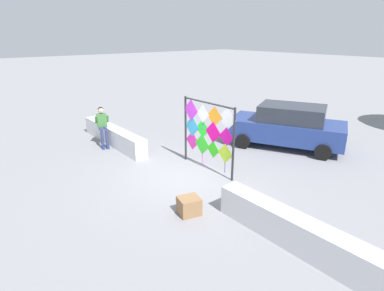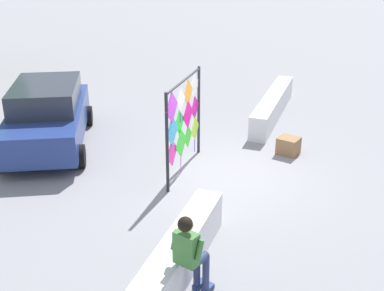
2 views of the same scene
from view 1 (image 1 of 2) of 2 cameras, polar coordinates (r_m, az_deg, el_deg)
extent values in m
plane|color=gray|center=(9.94, -0.52, -5.58)|extent=(120.00, 120.00, 0.00)
cube|color=silver|center=(13.10, -13.94, 1.73)|extent=(4.44, 0.49, 0.70)
cube|color=silver|center=(7.00, 19.94, -15.37)|extent=(4.44, 0.49, 0.70)
cylinder|color=#232328|center=(10.90, -1.16, 3.02)|extent=(0.07, 0.07, 2.25)
cylinder|color=#232328|center=(9.35, 7.45, 0.04)|extent=(0.07, 0.07, 2.25)
cylinder|color=#232328|center=(9.82, 2.92, 7.64)|extent=(2.22, 0.10, 0.06)
cube|color=#F928AC|center=(10.76, 0.06, 0.87)|extent=(0.64, 0.02, 0.64)
cube|color=#31D728|center=(10.37, 1.85, 0.22)|extent=(0.70, 0.03, 0.70)
cylinder|color=#DA16E5|center=(10.56, 1.86, -2.53)|extent=(0.02, 0.02, 0.38)
cube|color=#2CCE1A|center=(10.03, 3.82, -0.71)|extent=(0.56, 0.02, 0.56)
cube|color=#AFDF2B|center=(9.67, 5.96, -1.44)|extent=(0.62, 0.02, 0.62)
cylinder|color=#4E16E5|center=(9.86, 5.90, -3.99)|extent=(0.02, 0.02, 0.32)
cube|color=#35A5E0|center=(10.60, 0.03, 3.44)|extent=(0.70, 0.03, 0.70)
cube|color=#24F82B|center=(10.24, 1.89, 3.02)|extent=(0.61, 0.02, 0.61)
cylinder|color=#E516DE|center=(10.38, 1.90, 0.65)|extent=(0.02, 0.02, 0.29)
cube|color=#EC0A8A|center=(9.86, 3.80, 2.39)|extent=(0.68, 0.03, 0.68)
cube|color=#D70D97|center=(9.49, 6.17, 1.54)|extent=(0.59, 0.02, 0.59)
cylinder|color=#16E558|center=(9.63, 6.12, -0.79)|extent=(0.02, 0.02, 0.23)
cube|color=#CC34DD|center=(10.48, -0.18, 6.36)|extent=(0.70, 0.03, 0.70)
cube|color=white|center=(10.07, 1.96, 5.69)|extent=(0.58, 0.02, 0.58)
cylinder|color=#6816E5|center=(10.18, 1.97, 3.48)|extent=(0.02, 0.02, 0.23)
cube|color=orange|center=(9.70, 4.05, 5.22)|extent=(0.63, 0.02, 0.63)
cube|color=white|center=(9.35, 6.35, 4.75)|extent=(0.70, 0.03, 0.70)
cylinder|color=#8716E5|center=(9.50, 6.28, 1.81)|extent=(0.02, 0.02, 0.31)
cylinder|color=navy|center=(12.69, -15.76, 0.99)|extent=(0.11, 0.11, 0.70)
cylinder|color=navy|center=(12.76, -16.02, 2.86)|extent=(0.41, 0.24, 0.13)
cube|color=navy|center=(12.73, -15.61, -0.38)|extent=(0.26, 0.17, 0.09)
cylinder|color=navy|center=(12.71, -15.01, 1.09)|extent=(0.11, 0.11, 0.70)
cylinder|color=navy|center=(12.78, -15.27, 2.95)|extent=(0.41, 0.24, 0.13)
cube|color=navy|center=(12.75, -14.85, -0.29)|extent=(0.26, 0.17, 0.09)
cube|color=#3D7538|center=(12.88, -15.87, 4.36)|extent=(0.30, 0.40, 0.52)
sphere|color=#DBB293|center=(12.79, -16.03, 6.09)|extent=(0.22, 0.22, 0.22)
sphere|color=black|center=(12.80, -16.05, 6.18)|extent=(0.22, 0.22, 0.22)
cylinder|color=#3D7538|center=(12.83, -16.85, 4.44)|extent=(0.19, 0.13, 0.31)
cylinder|color=#3D7538|center=(12.87, -14.90, 4.67)|extent=(0.19, 0.13, 0.31)
cube|color=navy|center=(12.90, 16.52, 2.68)|extent=(4.62, 3.52, 0.76)
cube|color=#282D38|center=(12.71, 17.49, 5.54)|extent=(2.84, 2.49, 0.61)
cylinder|color=black|center=(12.43, 9.13, 0.79)|extent=(0.61, 0.45, 0.57)
cylinder|color=black|center=(14.11, 11.17, 2.93)|extent=(0.61, 0.45, 0.57)
cylinder|color=black|center=(12.05, 22.44, -1.10)|extent=(0.61, 0.45, 0.57)
cylinder|color=black|center=(13.78, 22.88, 1.33)|extent=(0.61, 0.45, 0.57)
cube|color=olive|center=(7.93, -0.53, -10.77)|extent=(0.57, 0.61, 0.44)
camera|label=2|loc=(17.40, -31.92, 19.98)|focal=46.52mm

